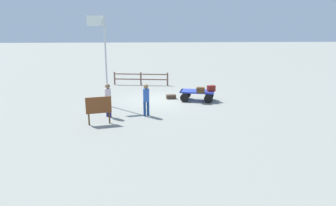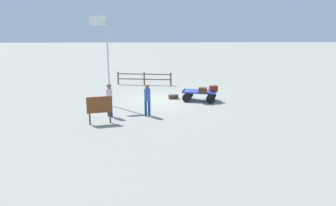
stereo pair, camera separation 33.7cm
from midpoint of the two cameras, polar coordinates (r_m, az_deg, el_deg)
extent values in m
plane|color=gray|center=(20.59, -0.21, 0.56)|extent=(120.00, 120.00, 0.00)
cube|color=#293DBA|center=(20.36, 6.15, 2.04)|extent=(2.32, 1.50, 0.10)
cube|color=#293DBA|center=(20.48, 3.32, 2.18)|extent=(0.31, 0.97, 0.10)
cylinder|color=black|center=(20.00, 3.84, 0.92)|extent=(0.56, 0.25, 0.55)
cylinder|color=black|center=(21.03, 4.26, 1.58)|extent=(0.56, 0.25, 0.55)
cylinder|color=black|center=(19.85, 8.11, 0.70)|extent=(0.56, 0.25, 0.55)
cylinder|color=black|center=(20.89, 8.32, 1.38)|extent=(0.56, 0.25, 0.55)
cube|color=#493018|center=(19.79, 6.72, 2.29)|extent=(0.56, 0.46, 0.32)
cube|color=maroon|center=(20.23, 8.62, 2.56)|extent=(0.54, 0.41, 0.37)
cube|color=#423224|center=(20.90, 1.43, 1.13)|extent=(0.65, 0.41, 0.26)
cylinder|color=navy|center=(17.08, -9.59, -1.03)|extent=(0.14, 0.14, 0.88)
cylinder|color=navy|center=(17.22, -10.04, -0.92)|extent=(0.14, 0.14, 0.88)
cylinder|color=silver|center=(16.97, -9.93, 1.52)|extent=(0.45, 0.45, 0.66)
sphere|color=#86674D|center=(16.87, -9.99, 3.04)|extent=(0.26, 0.26, 0.26)
cylinder|color=navy|center=(17.12, -2.82, -0.94)|extent=(0.14, 0.14, 0.80)
cylinder|color=navy|center=(17.04, -3.44, -1.02)|extent=(0.14, 0.14, 0.80)
cylinder|color=#2C57B2|center=(16.90, -3.16, 1.43)|extent=(0.44, 0.44, 0.68)
sphere|color=olive|center=(16.80, -3.19, 2.97)|extent=(0.25, 0.25, 0.25)
cylinder|color=silver|center=(19.01, -10.18, 7.37)|extent=(0.10, 0.10, 5.35)
cube|color=white|center=(18.96, -12.03, 14.23)|extent=(0.88, 0.24, 0.56)
cylinder|color=#4C3319|center=(16.10, -9.71, -2.56)|extent=(0.08, 0.08, 0.56)
cylinder|color=#4C3319|center=(16.04, -13.24, -2.81)|extent=(0.08, 0.08, 0.56)
cube|color=brown|center=(15.88, -11.59, -0.31)|extent=(1.22, 0.36, 0.82)
cylinder|color=brown|center=(25.24, 0.89, 4.31)|extent=(0.12, 0.12, 1.03)
cylinder|color=brown|center=(25.53, -3.90, 4.39)|extent=(0.12, 0.12, 1.03)
cylinder|color=brown|center=(25.99, -8.55, 4.44)|extent=(0.12, 0.12, 1.03)
cube|color=brown|center=(25.47, -3.91, 5.19)|extent=(4.24, 0.67, 0.08)
cube|color=brown|center=(25.54, -3.90, 4.28)|extent=(4.24, 0.67, 0.08)
camera|label=1|loc=(0.17, -89.33, 0.17)|focal=34.03mm
camera|label=2|loc=(0.17, 90.67, -0.17)|focal=34.03mm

